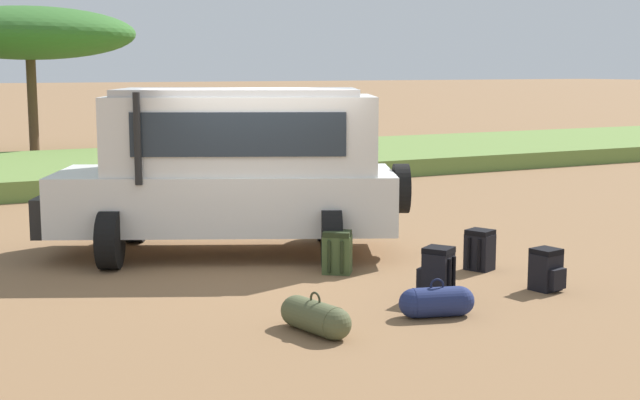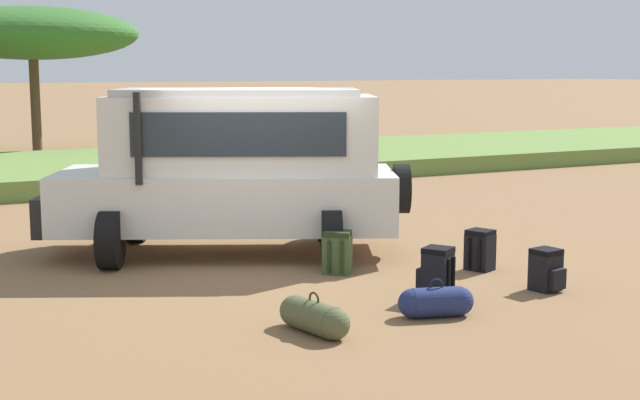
{
  "view_description": "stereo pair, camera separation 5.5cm",
  "coord_description": "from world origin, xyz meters",
  "px_view_note": "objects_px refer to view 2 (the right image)",
  "views": [
    {
      "loc": [
        -4.86,
        -11.41,
        2.74
      ],
      "look_at": [
        0.53,
        -1.04,
        1.0
      ],
      "focal_mm": 50.0,
      "sensor_mm": 36.0,
      "label": 1
    },
    {
      "loc": [
        -4.81,
        -11.43,
        2.74
      ],
      "look_at": [
        0.53,
        -1.04,
        1.0
      ],
      "focal_mm": 50.0,
      "sensor_mm": 36.0,
      "label": 2
    }
  ],
  "objects_px": {
    "safari_vehicle": "(233,167)",
    "backpack_beside_front_wheel": "(480,250)",
    "backpack_outermost": "(546,270)",
    "acacia_tree_centre_back": "(32,34)",
    "duffel_bag_soft_canvas": "(314,317)",
    "backpack_near_rear_wheel": "(437,274)",
    "duffel_bag_low_black_case": "(436,302)",
    "backpack_cluster_center": "(337,253)"
  },
  "relations": [
    {
      "from": "duffel_bag_soft_canvas",
      "to": "acacia_tree_centre_back",
      "type": "relative_size",
      "value": 0.15
    },
    {
      "from": "backpack_near_rear_wheel",
      "to": "backpack_outermost",
      "type": "relative_size",
      "value": 1.2
    },
    {
      "from": "backpack_near_rear_wheel",
      "to": "backpack_outermost",
      "type": "height_order",
      "value": "backpack_near_rear_wheel"
    },
    {
      "from": "backpack_cluster_center",
      "to": "duffel_bag_soft_canvas",
      "type": "height_order",
      "value": "backpack_cluster_center"
    },
    {
      "from": "duffel_bag_low_black_case",
      "to": "safari_vehicle",
      "type": "bearing_deg",
      "value": 99.73
    },
    {
      "from": "backpack_cluster_center",
      "to": "backpack_near_rear_wheel",
      "type": "bearing_deg",
      "value": -76.92
    },
    {
      "from": "backpack_beside_front_wheel",
      "to": "backpack_near_rear_wheel",
      "type": "relative_size",
      "value": 0.88
    },
    {
      "from": "acacia_tree_centre_back",
      "to": "duffel_bag_soft_canvas",
      "type": "bearing_deg",
      "value": -92.13
    },
    {
      "from": "backpack_beside_front_wheel",
      "to": "backpack_near_rear_wheel",
      "type": "distance_m",
      "value": 1.76
    },
    {
      "from": "backpack_outermost",
      "to": "acacia_tree_centre_back",
      "type": "xyz_separation_m",
      "value": [
        -2.6,
        20.42,
        3.52
      ]
    },
    {
      "from": "backpack_near_rear_wheel",
      "to": "duffel_bag_low_black_case",
      "type": "relative_size",
      "value": 0.75
    },
    {
      "from": "backpack_beside_front_wheel",
      "to": "duffel_bag_soft_canvas",
      "type": "bearing_deg",
      "value": -154.69
    },
    {
      "from": "duffel_bag_soft_canvas",
      "to": "backpack_near_rear_wheel",
      "type": "bearing_deg",
      "value": 16.15
    },
    {
      "from": "duffel_bag_soft_canvas",
      "to": "backpack_beside_front_wheel",
      "type": "bearing_deg",
      "value": 25.31
    },
    {
      "from": "backpack_near_rear_wheel",
      "to": "backpack_cluster_center",
      "type": "bearing_deg",
      "value": 103.08
    },
    {
      "from": "backpack_beside_front_wheel",
      "to": "acacia_tree_centre_back",
      "type": "bearing_deg",
      "value": 97.67
    },
    {
      "from": "backpack_cluster_center",
      "to": "backpack_near_rear_wheel",
      "type": "xyz_separation_m",
      "value": [
        0.41,
        -1.75,
        0.03
      ]
    },
    {
      "from": "safari_vehicle",
      "to": "acacia_tree_centre_back",
      "type": "bearing_deg",
      "value": 89.95
    },
    {
      "from": "backpack_outermost",
      "to": "duffel_bag_low_black_case",
      "type": "height_order",
      "value": "backpack_outermost"
    },
    {
      "from": "backpack_cluster_center",
      "to": "acacia_tree_centre_back",
      "type": "relative_size",
      "value": 0.09
    },
    {
      "from": "backpack_near_rear_wheel",
      "to": "backpack_outermost",
      "type": "distance_m",
      "value": 1.48
    },
    {
      "from": "backpack_cluster_center",
      "to": "safari_vehicle",
      "type": "bearing_deg",
      "value": 112.59
    },
    {
      "from": "safari_vehicle",
      "to": "duffel_bag_soft_canvas",
      "type": "distance_m",
      "value": 4.34
    },
    {
      "from": "safari_vehicle",
      "to": "backpack_outermost",
      "type": "height_order",
      "value": "safari_vehicle"
    },
    {
      "from": "backpack_cluster_center",
      "to": "backpack_outermost",
      "type": "height_order",
      "value": "backpack_cluster_center"
    },
    {
      "from": "backpack_beside_front_wheel",
      "to": "backpack_near_rear_wheel",
      "type": "xyz_separation_m",
      "value": [
        -1.43,
        -1.03,
        0.04
      ]
    },
    {
      "from": "backpack_cluster_center",
      "to": "duffel_bag_soft_canvas",
      "type": "xyz_separation_m",
      "value": [
        -1.51,
        -2.3,
        -0.11
      ]
    },
    {
      "from": "backpack_beside_front_wheel",
      "to": "backpack_outermost",
      "type": "distance_m",
      "value": 1.3
    },
    {
      "from": "backpack_outermost",
      "to": "acacia_tree_centre_back",
      "type": "relative_size",
      "value": 0.08
    },
    {
      "from": "duffel_bag_low_black_case",
      "to": "duffel_bag_soft_canvas",
      "type": "xyz_separation_m",
      "value": [
        -1.48,
        0.08,
        0.0
      ]
    },
    {
      "from": "safari_vehicle",
      "to": "backpack_beside_front_wheel",
      "type": "xyz_separation_m",
      "value": [
        2.59,
        -2.54,
        -1.02
      ]
    },
    {
      "from": "backpack_near_rear_wheel",
      "to": "safari_vehicle",
      "type": "bearing_deg",
      "value": 108.07
    },
    {
      "from": "backpack_beside_front_wheel",
      "to": "duffel_bag_low_black_case",
      "type": "distance_m",
      "value": 2.5
    },
    {
      "from": "acacia_tree_centre_back",
      "to": "backpack_outermost",
      "type": "bearing_deg",
      "value": -82.75
    },
    {
      "from": "duffel_bag_soft_canvas",
      "to": "acacia_tree_centre_back",
      "type": "distance_m",
      "value": 21.04
    },
    {
      "from": "safari_vehicle",
      "to": "duffel_bag_soft_canvas",
      "type": "height_order",
      "value": "safari_vehicle"
    },
    {
      "from": "acacia_tree_centre_back",
      "to": "backpack_cluster_center",
      "type": "bearing_deg",
      "value": -87.69
    },
    {
      "from": "backpack_cluster_center",
      "to": "backpack_near_rear_wheel",
      "type": "relative_size",
      "value": 0.91
    },
    {
      "from": "backpack_beside_front_wheel",
      "to": "acacia_tree_centre_back",
      "type": "height_order",
      "value": "acacia_tree_centre_back"
    },
    {
      "from": "backpack_beside_front_wheel",
      "to": "backpack_cluster_center",
      "type": "bearing_deg",
      "value": 158.55
    },
    {
      "from": "backpack_outermost",
      "to": "safari_vehicle",
      "type": "bearing_deg",
      "value": 124.25
    },
    {
      "from": "backpack_cluster_center",
      "to": "backpack_near_rear_wheel",
      "type": "distance_m",
      "value": 1.79
    }
  ]
}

